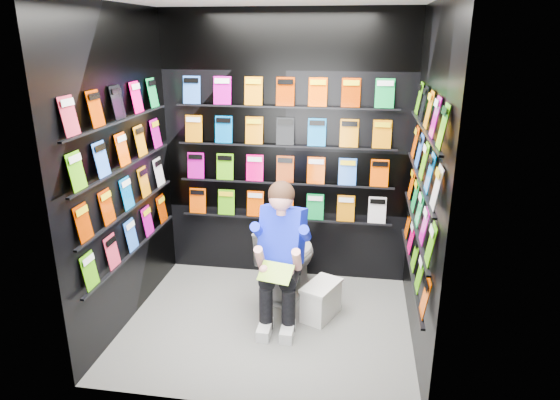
# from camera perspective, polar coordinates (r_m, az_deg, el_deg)

# --- Properties ---
(floor) EXTENTS (2.40, 2.40, 0.00)m
(floor) POSITION_cam_1_polar(r_m,az_deg,el_deg) (4.41, -1.41, -14.01)
(floor) COLOR slate
(floor) RESTS_ON ground
(wall_back) EXTENTS (2.40, 0.04, 2.60)m
(wall_back) POSITION_cam_1_polar(r_m,az_deg,el_deg) (4.82, 0.65, 5.70)
(wall_back) COLOR black
(wall_back) RESTS_ON floor
(wall_front) EXTENTS (2.40, 0.04, 2.60)m
(wall_front) POSITION_cam_1_polar(r_m,az_deg,el_deg) (2.94, -5.17, -2.86)
(wall_front) COLOR black
(wall_front) RESTS_ON floor
(wall_left) EXTENTS (0.04, 2.00, 2.60)m
(wall_left) POSITION_cam_1_polar(r_m,az_deg,el_deg) (4.25, -17.69, 3.06)
(wall_left) COLOR black
(wall_left) RESTS_ON floor
(wall_right) EXTENTS (0.04, 2.00, 2.60)m
(wall_right) POSITION_cam_1_polar(r_m,az_deg,el_deg) (3.84, 16.34, 1.57)
(wall_right) COLOR black
(wall_right) RESTS_ON floor
(comics_back) EXTENTS (2.10, 0.06, 1.37)m
(comics_back) POSITION_cam_1_polar(r_m,az_deg,el_deg) (4.79, 0.59, 5.68)
(comics_back) COLOR #F7006A
(comics_back) RESTS_ON wall_back
(comics_left) EXTENTS (0.06, 1.70, 1.37)m
(comics_left) POSITION_cam_1_polar(r_m,az_deg,el_deg) (4.24, -17.33, 3.11)
(comics_left) COLOR #F7006A
(comics_left) RESTS_ON wall_left
(comics_right) EXTENTS (0.06, 1.70, 1.37)m
(comics_right) POSITION_cam_1_polar(r_m,az_deg,el_deg) (3.83, 15.91, 1.67)
(comics_right) COLOR #F7006A
(comics_right) RESTS_ON wall_right
(toilet) EXTENTS (0.57, 0.82, 0.73)m
(toilet) POSITION_cam_1_polar(r_m,az_deg,el_deg) (4.71, 1.01, -6.66)
(toilet) COLOR white
(toilet) RESTS_ON floor
(longbox) EXTENTS (0.35, 0.43, 0.29)m
(longbox) POSITION_cam_1_polar(r_m,az_deg,el_deg) (4.46, 4.72, -11.51)
(longbox) COLOR white
(longbox) RESTS_ON floor
(longbox_lid) EXTENTS (0.37, 0.46, 0.03)m
(longbox_lid) POSITION_cam_1_polar(r_m,az_deg,el_deg) (4.38, 4.78, -9.72)
(longbox_lid) COLOR white
(longbox_lid) RESTS_ON longbox
(reader) EXTENTS (0.64, 0.81, 1.32)m
(reader) POSITION_cam_1_polar(r_m,az_deg,el_deg) (4.21, 0.30, -4.12)
(reader) COLOR #0F1EEB
(reader) RESTS_ON toilet
(held_comic) EXTENTS (0.30, 0.21, 0.11)m
(held_comic) POSITION_cam_1_polar(r_m,az_deg,el_deg) (3.96, -0.49, -8.31)
(held_comic) COLOR green
(held_comic) RESTS_ON reader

